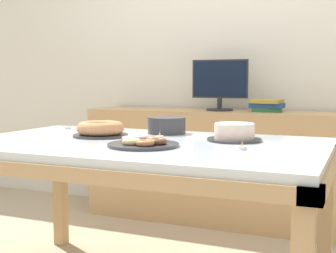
# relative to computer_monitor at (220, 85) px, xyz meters

# --- Properties ---
(wall_back) EXTENTS (8.00, 0.10, 2.60)m
(wall_back) POSITION_rel_computer_monitor_xyz_m (0.02, 0.30, 0.27)
(wall_back) COLOR silver
(wall_back) RESTS_ON ground
(dining_table) EXTENTS (1.77, 1.07, 0.78)m
(dining_table) POSITION_rel_computer_monitor_xyz_m (0.02, -1.35, -0.34)
(dining_table) COLOR silver
(dining_table) RESTS_ON ground
(sideboard) EXTENTS (2.07, 0.44, 0.84)m
(sideboard) POSITION_rel_computer_monitor_xyz_m (0.02, 0.00, -0.61)
(sideboard) COLOR tan
(sideboard) RESTS_ON ground
(computer_monitor) EXTENTS (0.42, 0.20, 0.38)m
(computer_monitor) POSITION_rel_computer_monitor_xyz_m (0.00, 0.00, 0.00)
(computer_monitor) COLOR #262628
(computer_monitor) RESTS_ON sideboard
(book_stack) EXTENTS (0.24, 0.19, 0.09)m
(book_stack) POSITION_rel_computer_monitor_xyz_m (0.35, 0.00, -0.14)
(book_stack) COLOR #2D6638
(book_stack) RESTS_ON sideboard
(cake_chocolate_round) EXTENTS (0.26, 0.26, 0.09)m
(cake_chocolate_round) POSITION_rel_computer_monitor_xyz_m (0.42, -1.16, -0.22)
(cake_chocolate_round) COLOR #333338
(cake_chocolate_round) RESTS_ON dining_table
(cake_golden_bundt) EXTENTS (0.29, 0.29, 0.08)m
(cake_golden_bundt) POSITION_rel_computer_monitor_xyz_m (-0.26, -1.26, -0.22)
(cake_golden_bundt) COLOR #333338
(cake_golden_bundt) RESTS_ON dining_table
(pastry_platter) EXTENTS (0.32, 0.32, 0.04)m
(pastry_platter) POSITION_rel_computer_monitor_xyz_m (0.10, -1.50, -0.24)
(pastry_platter) COLOR #333338
(pastry_platter) RESTS_ON dining_table
(plate_stack) EXTENTS (0.21, 0.21, 0.09)m
(plate_stack) POSITION_rel_computer_monitor_xyz_m (-0.00, -0.99, -0.21)
(plate_stack) COLOR #333338
(plate_stack) RESTS_ON dining_table
(tealight_centre) EXTENTS (0.04, 0.04, 0.04)m
(tealight_centre) POSITION_rel_computer_monitor_xyz_m (0.06, -1.23, -0.25)
(tealight_centre) COLOR silver
(tealight_centre) RESTS_ON dining_table
(tealight_left_edge) EXTENTS (0.04, 0.04, 0.04)m
(tealight_left_edge) POSITION_rel_computer_monitor_xyz_m (-0.65, -1.00, -0.25)
(tealight_left_edge) COLOR silver
(tealight_left_edge) RESTS_ON dining_table
(tealight_near_cakes) EXTENTS (0.04, 0.04, 0.04)m
(tealight_near_cakes) POSITION_rel_computer_monitor_xyz_m (0.53, -1.43, -0.25)
(tealight_near_cakes) COLOR silver
(tealight_near_cakes) RESTS_ON dining_table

